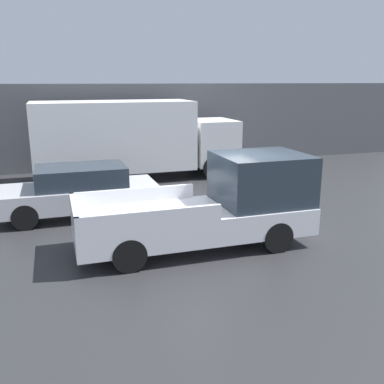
{
  "coord_description": "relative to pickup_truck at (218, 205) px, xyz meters",
  "views": [
    {
      "loc": [
        -3.74,
        -9.61,
        3.84
      ],
      "look_at": [
        -0.45,
        0.47,
        1.07
      ],
      "focal_mm": 40.0,
      "sensor_mm": 36.0,
      "label": 1
    }
  ],
  "objects": [
    {
      "name": "ground_plane",
      "position": [
        0.12,
        0.53,
        -0.98
      ],
      "size": [
        60.0,
        60.0,
        0.0
      ],
      "primitive_type": "plane",
      "color": "#2D2D30"
    },
    {
      "name": "building_wall",
      "position": [
        0.12,
        10.12,
        0.88
      ],
      "size": [
        28.0,
        0.15,
        3.71
      ],
      "color": "#56565B",
      "rests_on": "ground"
    },
    {
      "name": "pickup_truck",
      "position": [
        0.0,
        0.0,
        0.0
      ],
      "size": [
        5.51,
        2.05,
        2.14
      ],
      "color": "silver",
      "rests_on": "ground"
    },
    {
      "name": "car",
      "position": [
        -3.03,
        3.33,
        -0.22
      ],
      "size": [
        4.56,
        1.88,
        1.47
      ],
      "color": "silver",
      "rests_on": "ground"
    },
    {
      "name": "delivery_truck",
      "position": [
        -0.69,
        7.69,
        0.69
      ],
      "size": [
        7.99,
        2.42,
        3.08
      ],
      "color": "white",
      "rests_on": "ground"
    }
  ]
}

